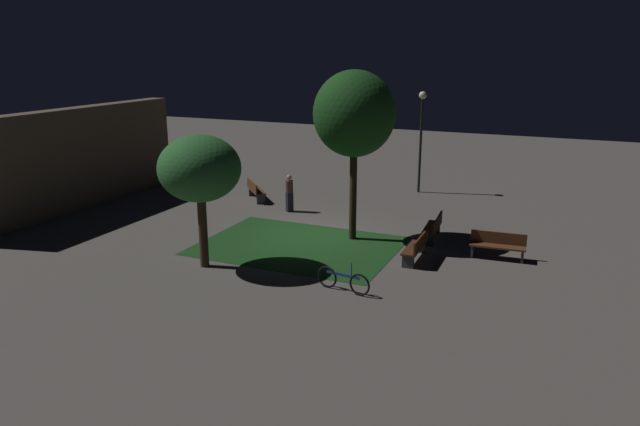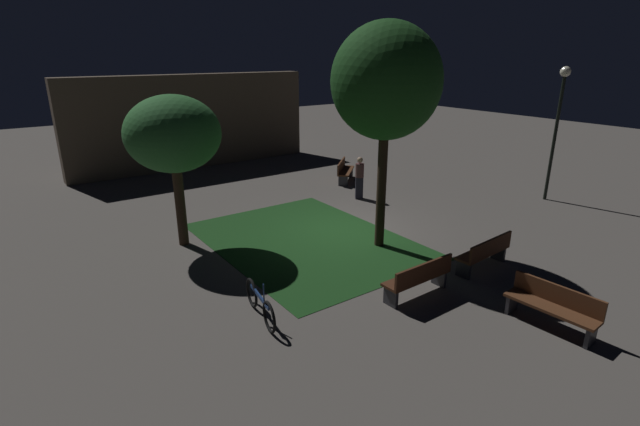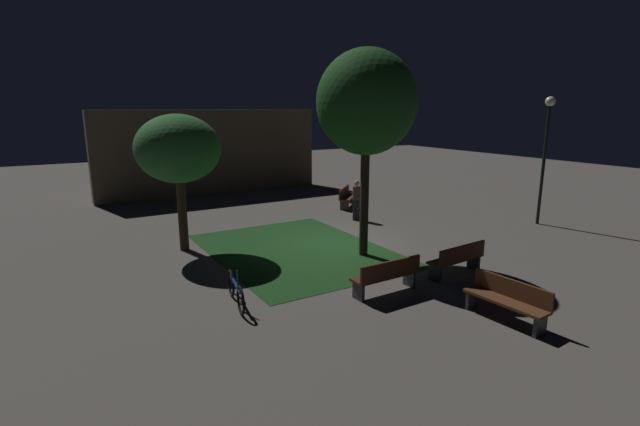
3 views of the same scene
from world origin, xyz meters
name	(u,v)px [view 1 (image 1 of 3)]	position (x,y,z in m)	size (l,w,h in m)	color
ground_plane	(313,234)	(0.00, 0.00, 0.00)	(60.00, 60.00, 0.00)	#56514C
grass_lawn	(298,246)	(-1.43, -0.09, 0.01)	(5.08, 6.89, 0.01)	#194219
bench_lawn_edge	(417,247)	(-1.21, -4.32, 0.48)	(1.81, 0.51, 0.88)	#422314
bench_back_row	(434,227)	(1.21, -4.32, 0.48)	(1.83, 0.61, 0.88)	brown
bench_near_trees	(255,190)	(3.68, 4.59, 0.48)	(1.64, 1.58, 0.88)	#512D19
bench_corner	(498,245)	(0.07, -6.74, 0.48)	(0.61, 1.83, 0.88)	#512D19
tree_back_right	(200,169)	(-4.47, 1.79, 3.18)	(2.57, 2.57, 4.25)	#38281C
tree_tall_center	(354,115)	(0.11, -1.56, 4.55)	(2.89, 2.89, 6.09)	#2D2116
lamp_post_plaza_west	(421,125)	(8.24, -1.92, 3.25)	(0.36, 0.36, 4.83)	black
bicycle	(343,280)	(-4.59, -3.05, 0.34)	(0.34, 1.74, 0.93)	black
pedestrian	(289,192)	(2.55, 2.25, 0.85)	(0.34, 0.32, 1.61)	black
building_wall_backdrop	(77,158)	(-0.46, 11.02, 2.16)	(11.58, 0.80, 4.33)	brown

